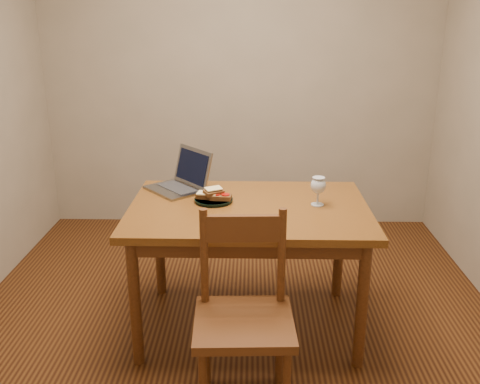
{
  "coord_description": "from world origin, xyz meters",
  "views": [
    {
      "loc": [
        0.1,
        -2.78,
        1.74
      ],
      "look_at": [
        0.04,
        0.01,
        0.8
      ],
      "focal_mm": 40.0,
      "sensor_mm": 36.0,
      "label": 1
    }
  ],
  "objects_px": {
    "plate": "(214,200)",
    "laptop": "(183,179)",
    "milk_glass": "(318,191)",
    "table": "(249,221)",
    "chair": "(244,309)"
  },
  "relations": [
    {
      "from": "plate",
      "to": "laptop",
      "type": "height_order",
      "value": "laptop"
    },
    {
      "from": "table",
      "to": "chair",
      "type": "xyz_separation_m",
      "value": [
        -0.02,
        -0.67,
        -0.15
      ]
    },
    {
      "from": "milk_glass",
      "to": "laptop",
      "type": "bearing_deg",
      "value": 160.56
    },
    {
      "from": "laptop",
      "to": "plate",
      "type": "bearing_deg",
      "value": 0.19
    },
    {
      "from": "milk_glass",
      "to": "table",
      "type": "bearing_deg",
      "value": -176.49
    },
    {
      "from": "plate",
      "to": "milk_glass",
      "type": "xyz_separation_m",
      "value": [
        0.57,
        -0.04,
        0.07
      ]
    },
    {
      "from": "table",
      "to": "chair",
      "type": "distance_m",
      "value": 0.69
    },
    {
      "from": "chair",
      "to": "milk_glass",
      "type": "bearing_deg",
      "value": 58.09
    },
    {
      "from": "milk_glass",
      "to": "laptop",
      "type": "relative_size",
      "value": 0.37
    },
    {
      "from": "chair",
      "to": "laptop",
      "type": "xyz_separation_m",
      "value": [
        -0.38,
        0.97,
        0.3
      ]
    },
    {
      "from": "chair",
      "to": "plate",
      "type": "height_order",
      "value": "chair"
    },
    {
      "from": "chair",
      "to": "plate",
      "type": "distance_m",
      "value": 0.8
    },
    {
      "from": "plate",
      "to": "milk_glass",
      "type": "distance_m",
      "value": 0.58
    },
    {
      "from": "table",
      "to": "laptop",
      "type": "relative_size",
      "value": 2.99
    },
    {
      "from": "plate",
      "to": "chair",
      "type": "bearing_deg",
      "value": -76.24
    }
  ]
}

